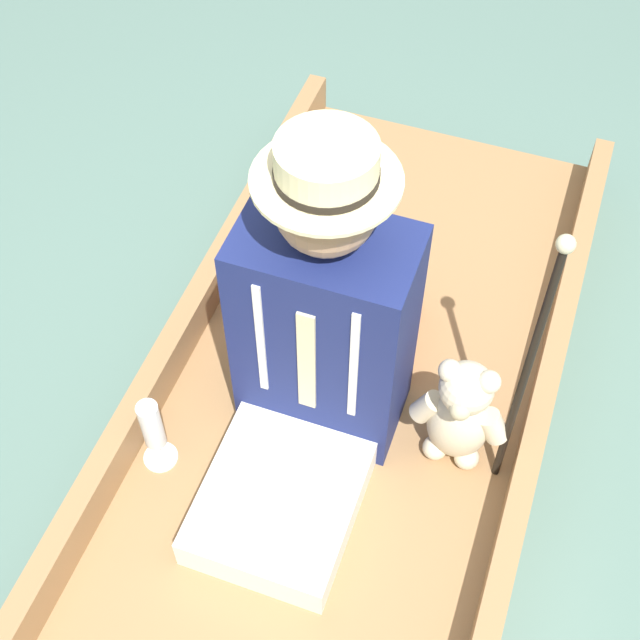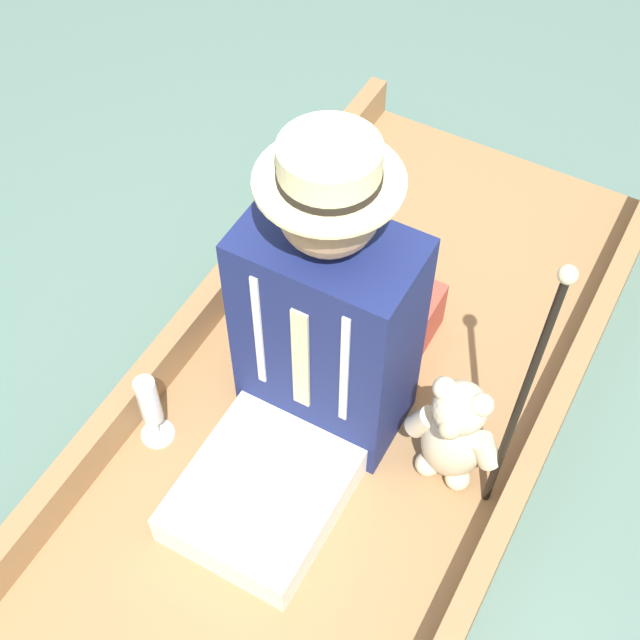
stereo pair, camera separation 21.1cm
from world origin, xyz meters
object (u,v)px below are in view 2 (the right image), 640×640
Objects in this scene: wine_glass at (150,404)px; seated_person at (316,343)px; teddy_bear at (454,434)px; walking_cane at (531,374)px.

seated_person is at bearing -145.39° from wine_glass.
wine_glass is at bearing 21.61° from teddy_bear.
teddy_bear is at bearing 176.49° from seated_person.
walking_cane reaches higher than wine_glass.
wine_glass is at bearing 24.71° from seated_person.
seated_person is 0.51m from walking_cane.
wine_glass is (0.73, 0.29, -0.02)m from teddy_bear.
seated_person is at bearing 6.39° from teddy_bear.
walking_cane is at bearing -150.27° from teddy_bear.
walking_cane is (-0.12, -0.07, 0.27)m from teddy_bear.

